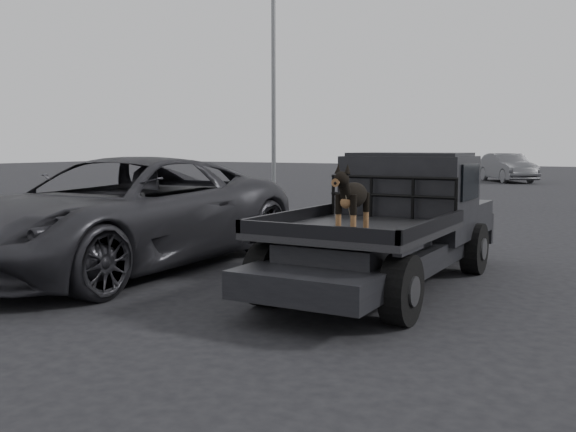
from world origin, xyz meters
The scene contains 7 objects.
ground centered at (0.00, 0.00, 0.00)m, with size 120.00×120.00×0.00m, color black.
flatbed_ute centered at (0.63, 2.43, 0.46)m, with size 2.00×5.40×0.92m, color black, non-canonical shape.
ute_cab centered at (0.63, 3.38, 1.36)m, with size 1.72×1.30×0.88m, color black, non-canonical shape.
headache_rack centered at (0.63, 2.63, 1.20)m, with size 1.80×0.08×0.55m, color black, non-canonical shape.
dog centered at (0.81, 0.91, 1.29)m, with size 0.32×0.60×0.74m, color black, non-canonical shape.
parked_suv centered at (-3.41, 1.68, 0.86)m, with size 2.87×6.22×1.73m, color #2D2D32.
distant_car_a centered at (-3.04, 30.17, 0.76)m, with size 1.61×4.63×1.52m, color #515256.
Camera 1 is at (3.69, -5.65, 1.89)m, focal length 40.00 mm.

